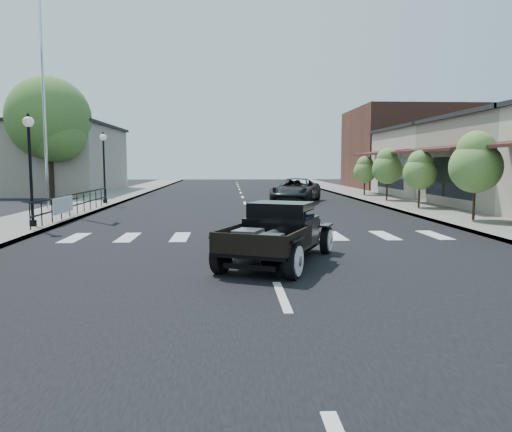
{
  "coord_description": "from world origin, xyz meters",
  "views": [
    {
      "loc": [
        -0.89,
        -11.3,
        2.29
      ],
      "look_at": [
        -0.24,
        0.83,
        1.0
      ],
      "focal_mm": 35.0,
      "sensor_mm": 36.0,
      "label": 1
    }
  ],
  "objects": [
    {
      "name": "ground",
      "position": [
        0.0,
        0.0,
        0.0
      ],
      "size": [
        120.0,
        120.0,
        0.0
      ],
      "primitive_type": "plane",
      "color": "black",
      "rests_on": "ground"
    },
    {
      "name": "road",
      "position": [
        0.0,
        15.0,
        0.01
      ],
      "size": [
        14.0,
        80.0,
        0.02
      ],
      "primitive_type": "cube",
      "color": "black",
      "rests_on": "ground"
    },
    {
      "name": "road_markings",
      "position": [
        0.0,
        10.0,
        0.0
      ],
      "size": [
        12.0,
        60.0,
        0.06
      ],
      "primitive_type": null,
      "color": "silver",
      "rests_on": "ground"
    },
    {
      "name": "sidewalk_left",
      "position": [
        -8.5,
        15.0,
        0.07
      ],
      "size": [
        3.0,
        80.0,
        0.15
      ],
      "primitive_type": "cube",
      "color": "gray",
      "rests_on": "ground"
    },
    {
      "name": "sidewalk_right",
      "position": [
        8.5,
        15.0,
        0.07
      ],
      "size": [
        3.0,
        80.0,
        0.15
      ],
      "primitive_type": "cube",
      "color": "gray",
      "rests_on": "ground"
    },
    {
      "name": "low_building_left",
      "position": [
        -15.0,
        28.0,
        2.5
      ],
      "size": [
        10.0,
        12.0,
        5.0
      ],
      "primitive_type": "cube",
      "color": "#ACA190",
      "rests_on": "ground"
    },
    {
      "name": "storefront_far",
      "position": [
        15.0,
        22.0,
        2.25
      ],
      "size": [
        10.0,
        9.0,
        4.5
      ],
      "primitive_type": "cube",
      "color": "#BFB5A2",
      "rests_on": "ground"
    },
    {
      "name": "far_building_right",
      "position": [
        15.5,
        32.0,
        3.5
      ],
      "size": [
        11.0,
        10.0,
        7.0
      ],
      "primitive_type": "cube",
      "color": "brown",
      "rests_on": "ground"
    },
    {
      "name": "railing",
      "position": [
        -7.3,
        10.0,
        0.65
      ],
      "size": [
        0.08,
        10.0,
        1.0
      ],
      "primitive_type": null,
      "color": "black",
      "rests_on": "sidewalk_left"
    },
    {
      "name": "banner",
      "position": [
        -7.22,
        8.0,
        0.45
      ],
      "size": [
        0.04,
        2.2,
        0.6
      ],
      "primitive_type": null,
      "color": "silver",
      "rests_on": "sidewalk_left"
    },
    {
      "name": "lamp_post_b",
      "position": [
        -7.6,
        6.0,
        2.06
      ],
      "size": [
        0.36,
        0.36,
        3.82
      ],
      "primitive_type": null,
      "color": "black",
      "rests_on": "sidewalk_left"
    },
    {
      "name": "lamp_post_c",
      "position": [
        -7.6,
        16.0,
        2.06
      ],
      "size": [
        0.36,
        0.36,
        3.82
      ],
      "primitive_type": null,
      "color": "black",
      "rests_on": "sidewalk_left"
    },
    {
      "name": "flagpole",
      "position": [
        -9.2,
        12.0,
        5.86
      ],
      "size": [
        0.12,
        0.12,
        11.43
      ],
      "primitive_type": "cylinder",
      "color": "silver",
      "rests_on": "sidewalk_left"
    },
    {
      "name": "big_tree_far",
      "position": [
        -12.5,
        22.0,
        3.92
      ],
      "size": [
        5.33,
        5.33,
        7.83
      ],
      "primitive_type": null,
      "color": "#466E2F",
      "rests_on": "ground"
    },
    {
      "name": "small_tree_b",
      "position": [
        8.3,
        6.9,
        1.76
      ],
      "size": [
        1.93,
        1.93,
        3.21
      ],
      "primitive_type": null,
      "color": "#5D873E",
      "rests_on": "sidewalk_right"
    },
    {
      "name": "small_tree_c",
      "position": [
        8.3,
        12.35,
        1.48
      ],
      "size": [
        1.59,
        1.59,
        2.65
      ],
      "primitive_type": null,
      "color": "#5D873E",
      "rests_on": "sidewalk_right"
    },
    {
      "name": "small_tree_d",
      "position": [
        8.3,
        17.31,
        1.6
      ],
      "size": [
        1.74,
        1.74,
        2.91
      ],
      "primitive_type": null,
      "color": "#5D873E",
      "rests_on": "sidewalk_right"
    },
    {
      "name": "small_tree_e",
      "position": [
        8.3,
        22.14,
        1.41
      ],
      "size": [
        1.51,
        1.51,
        2.51
      ],
      "primitive_type": null,
      "color": "#5D873E",
      "rests_on": "sidewalk_right"
    },
    {
      "name": "hotrod_pickup",
      "position": [
        0.22,
        -0.12,
        0.71
      ],
      "size": [
        3.42,
        4.54,
        1.43
      ],
      "primitive_type": null,
      "rotation": [
        0.0,
        0.0,
        -0.41
      ],
      "color": "black",
      "rests_on": "ground"
    },
    {
      "name": "second_car",
      "position": [
        3.01,
        17.68,
        0.69
      ],
      "size": [
        3.79,
        5.47,
        1.39
      ],
      "primitive_type": "imported",
      "rotation": [
        0.0,
        0.0,
        -0.33
      ],
      "color": "black",
      "rests_on": "ground"
    }
  ]
}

